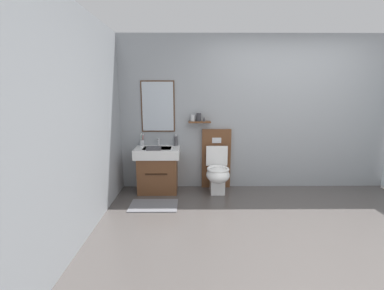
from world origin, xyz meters
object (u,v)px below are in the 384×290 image
Objects in this scene: soap_dispenser at (176,141)px; folded_hand_towel at (154,148)px; toilet at (217,169)px; vanity_sink_left at (158,168)px; toothbrush_cup at (142,142)px.

folded_hand_towel is (-0.33, -0.32, -0.06)m from soap_dispenser.
toilet reaches higher than soap_dispenser.
soap_dispenser is 0.87× the size of folded_hand_towel.
vanity_sink_left is 3.79× the size of soap_dispenser.
toilet is at bearing -14.20° from soap_dispenser.
toothbrush_cup is 0.39m from folded_hand_towel.
toothbrush_cup is at bearing 172.61° from toilet.
folded_hand_towel is at bearing -171.51° from toilet.
toilet is (0.96, 0.00, -0.01)m from vanity_sink_left.
vanity_sink_left is at bearing 74.55° from folded_hand_towel.
toilet is 4.55× the size of folded_hand_towel.
toilet is 1.31m from toothbrush_cup.
soap_dispenser is at bearing 1.04° from toothbrush_cup.
toilet reaches higher than folded_hand_towel.
toothbrush_cup is at bearing 149.09° from vanity_sink_left.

